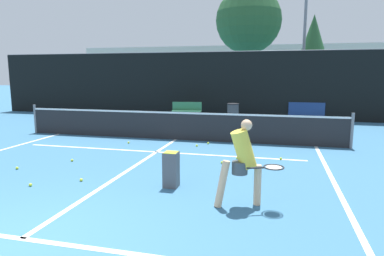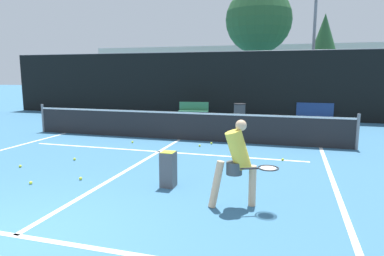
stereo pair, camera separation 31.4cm
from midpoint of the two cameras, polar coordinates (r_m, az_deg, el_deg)
The scene contains 25 objects.
court_baseline_near at distance 5.49m, azimuth -25.89°, elevation -15.82°, with size 11.00×0.10×0.01m, color white.
court_service_line at distance 9.88m, azimuth -4.65°, elevation -3.94°, with size 8.25×0.10×0.01m, color white.
court_center_mark at distance 8.34m, azimuth -8.94°, elevation -6.50°, with size 0.10×7.24×0.01m, color white.
court_sideline_right at distance 7.65m, azimuth 23.69°, elevation -8.61°, with size 0.10×8.24×0.01m, color white.
net at distance 11.54m, azimuth -1.33°, elevation 0.55°, with size 11.09×0.09×1.07m.
fence_back at distance 17.35m, azimuth 4.85°, elevation 7.16°, with size 24.00×0.06×3.30m.
player_practicing at distance 5.77m, azimuth 9.13°, elevation -5.30°, with size 1.20×0.45×1.49m.
tennis_ball_scattered_0 at distance 7.63m, azimuth -16.95°, elevation -8.05°, with size 0.07×0.07×0.07m, color #D1E033.
tennis_ball_scattered_1 at distance 11.19m, azimuth -9.11°, elevation -2.33°, with size 0.07×0.07×0.07m, color #D1E033.
tennis_ball_scattered_2 at distance 9.35m, azimuth -18.09°, elevation -4.95°, with size 0.07×0.07×0.07m, color #D1E033.
tennis_ball_scattered_3 at distance 9.13m, azimuth -25.84°, elevation -5.75°, with size 0.07×0.07×0.07m, color #D1E033.
tennis_ball_scattered_4 at distance 10.51m, azimuth 2.15°, elevation -2.96°, with size 0.07×0.07×0.07m, color #D1E033.
tennis_ball_scattered_5 at distance 9.08m, azimuth 8.77°, elevation -5.01°, with size 0.07×0.07×0.07m, color #D1E033.
tennis_ball_scattered_6 at distance 7.69m, azimuth -24.23°, elevation -8.33°, with size 0.07×0.07×0.07m, color #D1E033.
tennis_ball_scattered_7 at distance 9.19m, azimuth 15.83°, elevation -5.07°, with size 0.07×0.07×0.07m, color #D1E033.
tennis_ball_scattered_8 at distance 8.59m, azimuth 6.18°, elevation -5.77°, with size 0.07×0.07×0.07m, color #D1E033.
tennis_ball_scattered_9 at distance 10.89m, azimuth 4.08°, elevation -2.55°, with size 0.07×0.07×0.07m, color #D1E033.
ball_hopper at distance 6.81m, azimuth -2.65°, elevation -6.75°, with size 0.28×0.28×0.71m.
courtside_bench at distance 16.38m, azimuth 0.81°, elevation 2.92°, with size 1.45×0.56×0.86m.
trash_bin at distance 15.60m, azimuth 8.50°, elevation 2.44°, with size 0.54×0.54×0.88m.
parked_car at distance 19.29m, azimuth 19.89°, elevation 3.76°, with size 1.66×4.66×1.43m.
floodlight_mast at distance 20.65m, azimuth 20.23°, elevation 16.25°, with size 1.10×0.24×7.74m.
tree_west at distance 25.07m, azimuth 21.51°, elevation 13.26°, with size 2.30×2.30×6.12m.
tree_mid at distance 26.75m, azimuth 11.38°, elevation 17.19°, with size 4.82×4.82×8.48m.
building_far at distance 36.87m, azimuth 11.11°, elevation 9.41°, with size 36.00×2.40×5.02m, color beige.
Camera 2 is at (3.62, -3.18, 2.24)m, focal length 32.00 mm.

